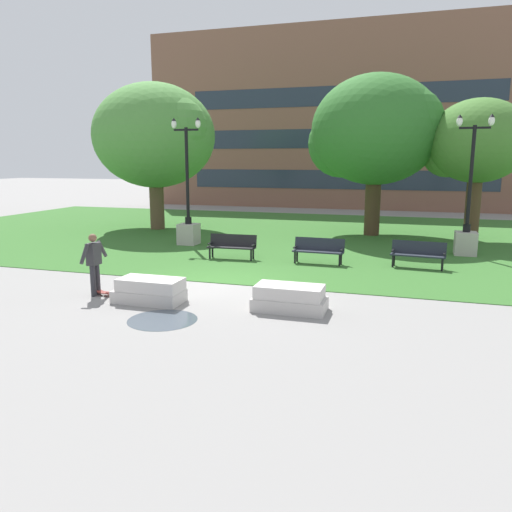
# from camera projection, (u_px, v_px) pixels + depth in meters

# --- Properties ---
(ground_plane) EXTENTS (140.00, 140.00, 0.00)m
(ground_plane) POSITION_uv_depth(u_px,v_px,m) (217.00, 283.00, 15.03)
(ground_plane) COLOR gray
(grass_lawn) EXTENTS (40.00, 20.00, 0.02)m
(grass_lawn) POSITION_uv_depth(u_px,v_px,m) (292.00, 236.00, 24.41)
(grass_lawn) COLOR #336628
(grass_lawn) RESTS_ON ground
(concrete_block_center) EXTENTS (1.80, 0.90, 0.64)m
(concrete_block_center) POSITION_uv_depth(u_px,v_px,m) (150.00, 291.00, 13.02)
(concrete_block_center) COLOR #BCB7B2
(concrete_block_center) RESTS_ON ground
(concrete_block_left) EXTENTS (1.80, 0.90, 0.64)m
(concrete_block_left) POSITION_uv_depth(u_px,v_px,m) (290.00, 298.00, 12.30)
(concrete_block_left) COLOR #BCB7B2
(concrete_block_left) RESTS_ON ground
(person_skateboarder) EXTENTS (0.25, 1.23, 1.71)m
(person_skateboarder) POSITION_uv_depth(u_px,v_px,m) (94.00, 261.00, 13.55)
(person_skateboarder) COLOR #28282D
(person_skateboarder) RESTS_ON ground
(skateboard) EXTENTS (1.03, 0.30, 0.14)m
(skateboard) POSITION_uv_depth(u_px,v_px,m) (113.00, 294.00, 13.58)
(skateboard) COLOR maroon
(skateboard) RESTS_ON ground
(puddle) EXTENTS (1.63, 1.63, 0.01)m
(puddle) POSITION_uv_depth(u_px,v_px,m) (163.00, 320.00, 11.62)
(puddle) COLOR #47515B
(puddle) RESTS_ON ground
(park_bench_near_left) EXTENTS (1.82, 0.62, 0.90)m
(park_bench_near_left) POSITION_uv_depth(u_px,v_px,m) (232.00, 245.00, 18.63)
(park_bench_near_left) COLOR black
(park_bench_near_left) RESTS_ON grass_lawn
(park_bench_near_right) EXTENTS (1.81, 0.58, 0.90)m
(park_bench_near_right) POSITION_uv_depth(u_px,v_px,m) (319.00, 249.00, 17.77)
(park_bench_near_right) COLOR #1E232D
(park_bench_near_right) RESTS_ON grass_lawn
(park_bench_far_left) EXTENTS (1.84, 0.70, 0.90)m
(park_bench_far_left) POSITION_uv_depth(u_px,v_px,m) (418.00, 253.00, 17.06)
(park_bench_far_left) COLOR #1E232D
(park_bench_far_left) RESTS_ON grass_lawn
(lamp_post_left) EXTENTS (1.32, 0.80, 5.31)m
(lamp_post_left) POSITION_uv_depth(u_px,v_px,m) (467.00, 228.00, 19.24)
(lamp_post_left) COLOR #ADA89E
(lamp_post_left) RESTS_ON grass_lawn
(lamp_post_center) EXTENTS (1.32, 0.80, 5.38)m
(lamp_post_center) POSITION_uv_depth(u_px,v_px,m) (188.00, 220.00, 21.67)
(lamp_post_center) COLOR #ADA89E
(lamp_post_center) RESTS_ON grass_lawn
(tree_far_left) EXTENTS (6.40, 6.09, 7.62)m
(tree_far_left) POSITION_uv_depth(u_px,v_px,m) (374.00, 132.00, 23.72)
(tree_far_left) COLOR #42301E
(tree_far_left) RESTS_ON grass_lawn
(tree_near_right) EXTENTS (6.60, 6.29, 7.54)m
(tree_near_right) POSITION_uv_depth(u_px,v_px,m) (153.00, 137.00, 25.89)
(tree_near_right) COLOR brown
(tree_near_right) RESTS_ON grass_lawn
(tree_far_right) EXTENTS (4.55, 4.33, 6.30)m
(tree_far_right) POSITION_uv_depth(u_px,v_px,m) (477.00, 143.00, 22.08)
(tree_far_right) COLOR #4C3823
(tree_far_right) RESTS_ON grass_lawn
(building_facade_distant) EXTENTS (29.95, 1.03, 13.39)m
(building_facade_distant) POSITION_uv_depth(u_px,v_px,m) (339.00, 118.00, 36.72)
(building_facade_distant) COLOR brown
(building_facade_distant) RESTS_ON ground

